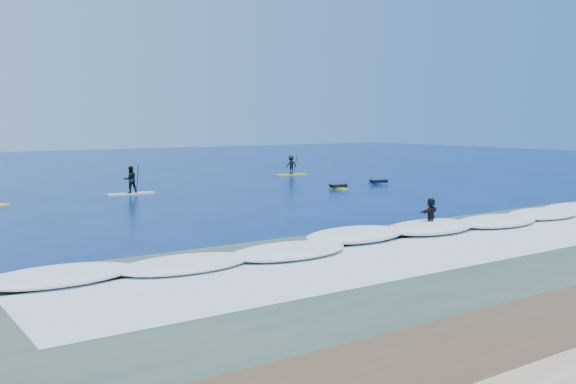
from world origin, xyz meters
TOP-DOWN VIEW (x-y plane):
  - ground at (0.00, 0.00)m, footprint 160.00×160.00m
  - shallow_water at (0.00, -14.00)m, footprint 90.00×13.00m
  - breaking_wave at (0.00, -10.00)m, footprint 40.00×6.00m
  - whitewater at (0.00, -13.00)m, footprint 34.00×5.00m
  - sup_paddler_center at (-4.49, 11.71)m, footprint 3.19×1.02m
  - sup_paddler_right at (13.17, 18.12)m, footprint 3.00×1.03m
  - prone_paddler_near at (9.14, 6.45)m, footprint 1.53×1.95m
  - prone_paddler_far at (13.96, 7.37)m, footprint 1.62×2.09m
  - wave_surfer at (0.95, -10.09)m, footprint 1.99×0.90m
  - marker_buoy at (1.90, 27.89)m, footprint 0.29×0.29m

SIDE VIEW (x-z plane):
  - ground at x=0.00m, z-range 0.00..0.00m
  - breaking_wave at x=0.00m, z-range -0.15..0.15m
  - whitewater at x=0.00m, z-range -0.01..0.01m
  - shallow_water at x=0.00m, z-range 0.00..0.01m
  - prone_paddler_near at x=9.14m, z-range -0.06..0.34m
  - prone_paddler_far at x=13.96m, z-range -0.07..0.36m
  - marker_buoy at x=1.90m, z-range -0.05..0.66m
  - wave_surfer at x=0.95m, z-range 0.10..1.49m
  - sup_paddler_right at x=13.17m, z-range -0.23..1.83m
  - sup_paddler_center at x=-4.49m, z-range -0.28..1.92m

